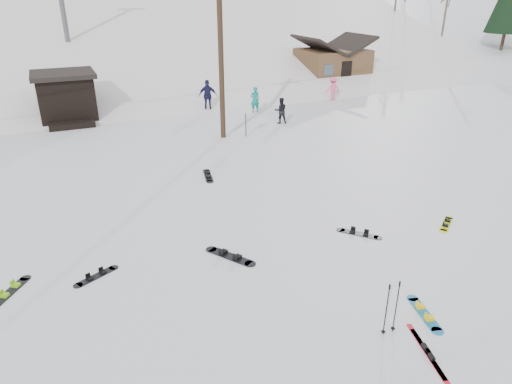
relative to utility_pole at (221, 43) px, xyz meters
name	(u,v)px	position (x,y,z in m)	size (l,w,h in m)	color
ground	(347,301)	(-2.00, -14.00, -4.68)	(200.00, 200.00, 0.00)	white
ski_slope	(106,142)	(-2.00, 41.00, -16.68)	(60.00, 75.00, 45.00)	white
ridge_right	(360,114)	(36.00, 36.00, -15.68)	(34.00, 85.00, 36.00)	white
treeline_right	(392,48)	(34.00, 28.00, -4.68)	(20.00, 60.00, 10.00)	black
treeline_crest	(74,31)	(-2.00, 72.00, -4.68)	(50.00, 6.00, 10.00)	black
utility_pole	(221,43)	(0.00, 0.00, 0.00)	(2.00, 0.26, 9.00)	#3A2819
trail_sign	(246,113)	(1.10, -0.42, -3.41)	(0.50, 0.09, 1.85)	#595B60
lift_hut	(66,96)	(-7.00, 6.94, -3.32)	(3.40, 4.10, 2.75)	black
cabin	(332,65)	(13.00, 10.00, -3.20)	(5.39, 4.40, 3.77)	brown
hero_snowboard	(424,313)	(-0.63, -15.17, -4.65)	(0.59, 1.43, 0.10)	#1C7DB8
hero_skis	(428,353)	(-1.48, -16.19, -4.65)	(0.63, 1.79, 0.10)	#A91123
ski_poles	(391,308)	(-1.81, -15.31, -4.00)	(0.37, 0.10, 1.33)	black
board_scatter_a	(96,276)	(-7.50, -10.38, -4.66)	(1.21, 0.71, 0.09)	black
board_scatter_b	(230,256)	(-3.88, -10.93, -4.65)	(1.06, 1.50, 0.12)	black
board_scatter_c	(10,291)	(-9.56, -10.19, -4.65)	(0.96, 1.25, 0.10)	black
board_scatter_d	(359,233)	(0.28, -11.35, -4.65)	(1.03, 1.15, 0.10)	black
board_scatter_e	(446,224)	(3.26, -11.99, -4.66)	(1.12, 0.86, 0.09)	#ECFF1C
board_scatter_f	(208,176)	(-2.47, -4.81, -4.65)	(0.54, 1.51, 0.11)	black
skier_teal	(255,100)	(3.62, 4.08, -3.90)	(0.57, 0.38, 1.57)	#0C8079
skier_dark	(281,111)	(3.93, 1.18, -3.95)	(0.71, 0.55, 1.46)	black
skier_pink	(333,89)	(9.88, 5.00, -3.90)	(1.01, 0.58, 1.57)	#F4568E
skier_navy	(208,96)	(1.09, 5.56, -3.71)	(1.14, 0.47, 1.94)	#18183C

